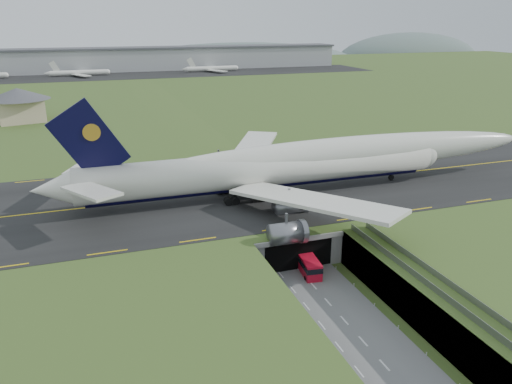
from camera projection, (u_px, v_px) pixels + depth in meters
name	position (u px, v px, depth m)	size (l,w,h in m)	color
ground	(319.00, 293.00, 76.31)	(900.00, 900.00, 0.00)	#3F5A24
airfield_deck	(320.00, 276.00, 75.33)	(800.00, 800.00, 6.00)	gray
trench_road	(343.00, 319.00, 69.58)	(12.00, 75.00, 0.20)	slate
taxiway	(251.00, 190.00, 103.78)	(800.00, 44.00, 0.18)	black
tunnel_portal	(279.00, 232.00, 90.14)	(17.00, 22.30, 6.00)	gray
guideway	(471.00, 317.00, 60.88)	(3.00, 53.00, 7.05)	#A8A8A3
jumbo_jet	(302.00, 164.00, 101.42)	(105.85, 66.07, 21.85)	white
shuttle_tram	(309.00, 265.00, 81.70)	(3.39, 7.13, 2.82)	red
service_building	(18.00, 102.00, 171.19)	(25.41, 25.41, 11.52)	#C7B290
cargo_terminal	(127.00, 59.00, 339.05)	(320.00, 67.00, 15.60)	#B2B2B2
distant_hills	(184.00, 67.00, 481.44)	(700.00, 91.00, 60.00)	slate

